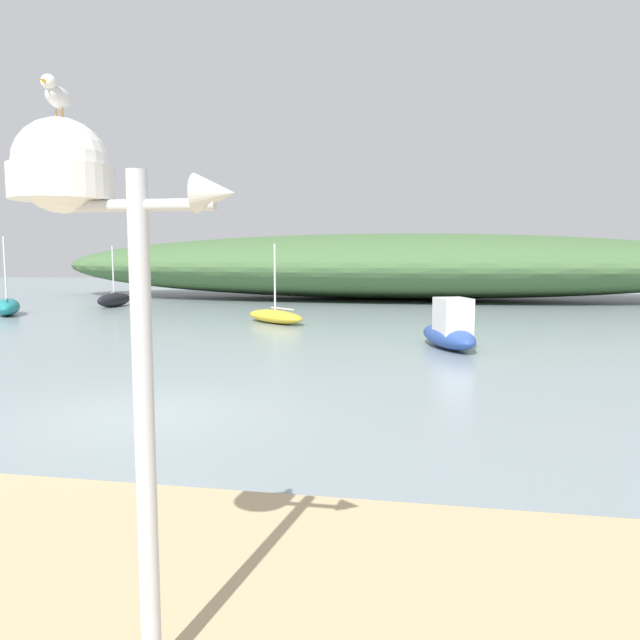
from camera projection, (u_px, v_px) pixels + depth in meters
ground_plane at (146, 414)px, 10.49m from camera, size 120.00×120.00×0.00m
distant_hill at (391, 266)px, 39.28m from camera, size 45.14×14.08×4.18m
mast_structure at (82, 215)px, 3.42m from camera, size 1.32×0.58×3.32m
seagull_on_radar at (57, 95)px, 3.36m from camera, size 0.10×0.29×0.21m
sailboat_by_sandbar at (114, 300)px, 32.40m from camera, size 1.09×2.78×3.27m
sailboat_east_reach at (7, 307)px, 27.84m from camera, size 2.70×3.20×3.63m
motorboat_off_point at (450, 330)px, 17.85m from camera, size 2.10×3.37×1.52m
sailboat_mid_channel at (275, 316)px, 24.62m from camera, size 3.28×2.98×3.23m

